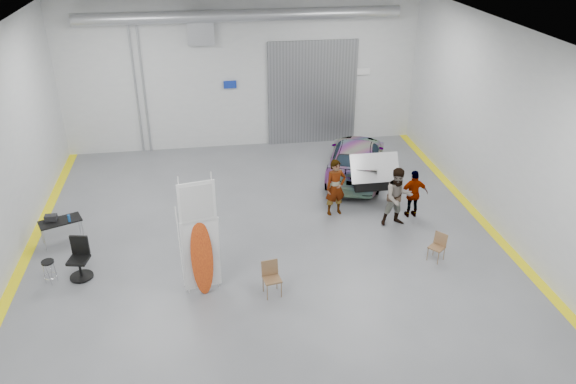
{
  "coord_description": "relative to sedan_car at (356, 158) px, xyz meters",
  "views": [
    {
      "loc": [
        -1.57,
        -13.64,
        8.9
      ],
      "look_at": [
        0.65,
        0.58,
        1.5
      ],
      "focal_mm": 35.0,
      "sensor_mm": 36.0,
      "label": 1
    }
  ],
  "objects": [
    {
      "name": "ground",
      "position": [
        -3.76,
        -4.41,
        -0.68
      ],
      "size": [
        16.0,
        16.0,
        0.0
      ],
      "primitive_type": "plane",
      "color": "slate",
      "rests_on": "ground"
    },
    {
      "name": "room_shell",
      "position": [
        -3.52,
        -2.19,
        3.39
      ],
      "size": [
        14.02,
        16.18,
        6.01
      ],
      "color": "silver",
      "rests_on": "ground"
    },
    {
      "name": "sedan_car",
      "position": [
        0.0,
        0.0,
        0.0
      ],
      "size": [
        3.38,
        5.1,
        1.37
      ],
      "primitive_type": "imported",
      "rotation": [
        0.0,
        0.0,
        2.8
      ],
      "color": "silver",
      "rests_on": "ground"
    },
    {
      "name": "person_a",
      "position": [
        -1.4,
        -2.66,
        0.25
      ],
      "size": [
        0.75,
        0.57,
        1.86
      ],
      "primitive_type": "imported",
      "rotation": [
        0.0,
        0.0,
        0.2
      ],
      "color": "#846448",
      "rests_on": "ground"
    },
    {
      "name": "person_b",
      "position": [
        0.32,
        -3.63,
        0.26
      ],
      "size": [
        0.95,
        0.75,
        1.9
      ],
      "primitive_type": "imported",
      "rotation": [
        0.0,
        0.0,
        0.04
      ],
      "color": "slate",
      "rests_on": "ground"
    },
    {
      "name": "person_c",
      "position": [
        0.99,
        -3.21,
        0.11
      ],
      "size": [
        0.93,
        0.39,
        1.59
      ],
      "primitive_type": "imported",
      "rotation": [
        0.0,
        0.0,
        3.15
      ],
      "color": "brown",
      "rests_on": "ground"
    },
    {
      "name": "surfboard_display",
      "position": [
        -5.7,
        -6.15,
        0.66
      ],
      "size": [
        0.93,
        0.37,
        3.32
      ],
      "rotation": [
        0.0,
        0.0,
        0.19
      ],
      "color": "white",
      "rests_on": "ground"
    },
    {
      "name": "folding_chair_near",
      "position": [
        -3.94,
        -6.54,
        -0.4
      ],
      "size": [
        0.5,
        0.52,
        0.91
      ],
      "rotation": [
        0.0,
        0.0,
        0.17
      ],
      "color": "brown",
      "rests_on": "ground"
    },
    {
      "name": "folding_chair_far",
      "position": [
        0.78,
        -5.7,
        -0.43
      ],
      "size": [
        0.53,
        0.61,
        0.81
      ],
      "rotation": [
        0.0,
        0.0,
        -0.9
      ],
      "color": "brown",
      "rests_on": "ground"
    },
    {
      "name": "shop_stool",
      "position": [
        -9.62,
        -5.15,
        -0.35
      ],
      "size": [
        0.34,
        0.34,
        0.67
      ],
      "rotation": [
        0.0,
        0.0,
        -0.14
      ],
      "color": "black",
      "rests_on": "ground"
    },
    {
      "name": "work_table",
      "position": [
        -9.75,
        -3.11,
        0.04
      ],
      "size": [
        1.29,
        0.98,
        0.95
      ],
      "rotation": [
        0.0,
        0.0,
        0.39
      ],
      "color": "#999BA1",
      "rests_on": "ground"
    },
    {
      "name": "office_chair",
      "position": [
        -8.88,
        -4.98,
        -0.18
      ],
      "size": [
        0.61,
        0.62,
        1.14
      ],
      "rotation": [
        0.0,
        0.0,
        -0.2
      ],
      "color": "black",
      "rests_on": "ground"
    },
    {
      "name": "trunk_lid",
      "position": [
        0.0,
        -2.11,
        0.7
      ],
      "size": [
        1.6,
        0.97,
        0.04
      ],
      "primitive_type": "cube",
      "color": "silver",
      "rests_on": "sedan_car"
    }
  ]
}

